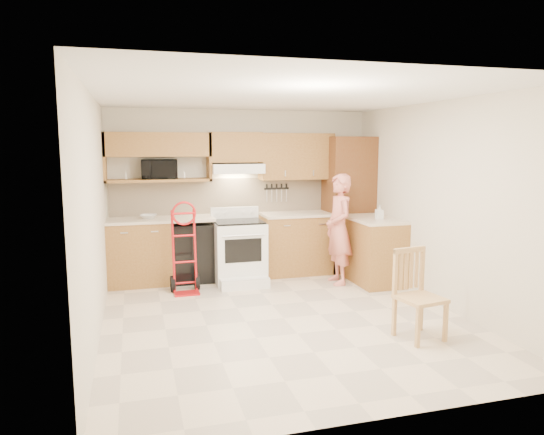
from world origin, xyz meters
name	(u,v)px	position (x,y,z in m)	size (l,w,h in m)	color
floor	(284,319)	(0.00, 0.00, -0.01)	(4.00, 4.50, 0.02)	beige
ceiling	(284,95)	(0.00, 0.00, 2.51)	(4.00, 4.50, 0.02)	white
wall_back	(241,192)	(0.00, 2.26, 1.25)	(4.00, 0.02, 2.50)	beige
wall_front	(380,251)	(0.00, -2.26, 1.25)	(4.00, 0.02, 2.50)	beige
wall_left	(93,217)	(-2.01, 0.00, 1.25)	(0.02, 4.50, 2.50)	beige
wall_right	(441,205)	(2.01, 0.00, 1.25)	(0.02, 4.50, 2.50)	beige
backsplash	(242,196)	(0.00, 2.23, 1.20)	(3.92, 0.03, 0.55)	beige
lower_cab_left	(140,253)	(-1.55, 1.95, 0.45)	(0.90, 0.60, 0.90)	olive
dishwasher	(193,252)	(-0.80, 1.95, 0.42)	(0.60, 0.60, 0.85)	black
lower_cab_right	(298,244)	(0.83, 1.95, 0.45)	(1.14, 0.60, 0.90)	olive
countertop_left	(161,219)	(-1.25, 1.95, 0.92)	(1.50, 0.63, 0.04)	beige
countertop_right	(299,214)	(0.83, 1.95, 0.92)	(1.14, 0.63, 0.04)	beige
cab_return_right	(373,251)	(1.70, 1.15, 0.45)	(0.60, 1.00, 0.90)	olive
countertop_return	(374,219)	(1.70, 1.15, 0.92)	(0.63, 1.00, 0.04)	beige
pantry_tall	(348,204)	(1.65, 1.95, 1.05)	(0.70, 0.60, 2.10)	brown
upper_cab_left	(158,145)	(-1.25, 2.08, 1.98)	(1.50, 0.33, 0.34)	olive
upper_shelf_mw	(159,180)	(-1.25, 2.08, 1.47)	(1.50, 0.33, 0.04)	olive
upper_cab_center	(236,147)	(-0.12, 2.08, 1.94)	(0.76, 0.33, 0.44)	olive
upper_cab_right	(296,156)	(0.83, 2.08, 1.80)	(1.14, 0.33, 0.70)	olive
range_hood	(237,168)	(-0.12, 2.02, 1.63)	(0.76, 0.46, 0.14)	white
knife_strip	(277,192)	(0.55, 2.21, 1.24)	(0.40, 0.05, 0.29)	black
microwave	(159,169)	(-1.24, 2.08, 1.63)	(0.50, 0.34, 0.28)	black
range	(240,246)	(-0.17, 1.63, 0.53)	(0.72, 0.95, 1.06)	white
person	(339,229)	(1.19, 1.22, 0.79)	(0.57, 0.38, 1.58)	#D47466
hand_truck	(185,252)	(-0.98, 1.33, 0.56)	(0.44, 0.40, 1.11)	red
dining_chair	(420,295)	(1.16, -0.96, 0.46)	(0.41, 0.45, 0.92)	tan
soap_bottle	(379,212)	(1.70, 1.00, 1.04)	(0.09, 0.09, 0.21)	white
bowl	(149,217)	(-1.42, 1.95, 0.97)	(0.23, 0.23, 0.06)	white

